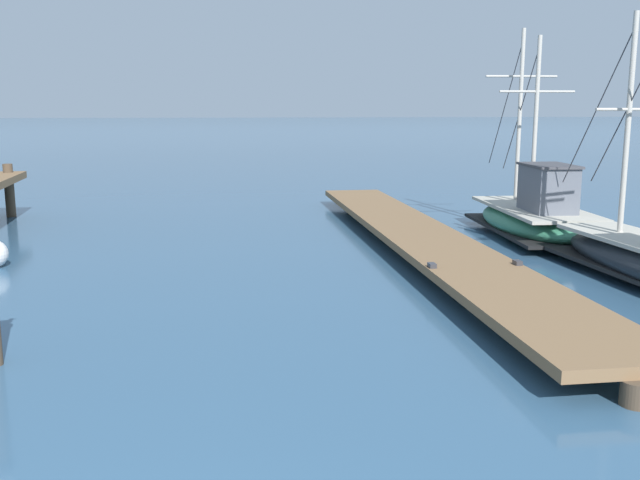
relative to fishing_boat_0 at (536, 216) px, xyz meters
The scene contains 2 objects.
floating_dock 3.68m from the fishing_boat_0, 155.44° to the right, with size 2.19×17.38×0.53m.
fishing_boat_0 is the anchor object (origin of this frame).
Camera 1 is at (0.78, -3.18, 3.29)m, focal length 40.37 mm.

